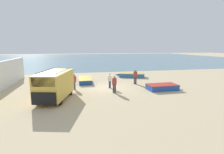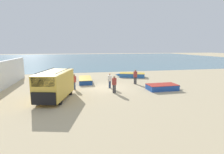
{
  "view_description": "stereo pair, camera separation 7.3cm",
  "coord_description": "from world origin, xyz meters",
  "px_view_note": "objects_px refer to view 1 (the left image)",
  "views": [
    {
      "loc": [
        -3.35,
        -18.4,
        4.46
      ],
      "look_at": [
        0.75,
        1.14,
        1.0
      ],
      "focal_mm": 28.0,
      "sensor_mm": 36.0,
      "label": 1
    },
    {
      "loc": [
        -3.27,
        -18.41,
        4.46
      ],
      "look_at": [
        0.75,
        1.14,
        1.0
      ],
      "focal_mm": 28.0,
      "sensor_mm": 36.0,
      "label": 2
    }
  ],
  "objects_px": {
    "fishing_rowboat_0": "(163,87)",
    "fishing_rowboat_1": "(85,80)",
    "fisherman_1": "(110,79)",
    "fishing_rowboat_2": "(131,75)",
    "fisherman_0": "(135,75)",
    "fisherman_3": "(74,80)",
    "fisherman_2": "(114,83)",
    "parked_van": "(55,84)"
  },
  "relations": [
    {
      "from": "fisherman_2",
      "to": "fishing_rowboat_2",
      "type": "bearing_deg",
      "value": 153.55
    },
    {
      "from": "fishing_rowboat_0",
      "to": "fisherman_1",
      "type": "bearing_deg",
      "value": 158.92
    },
    {
      "from": "parked_van",
      "to": "fishing_rowboat_1",
      "type": "bearing_deg",
      "value": 171.77
    },
    {
      "from": "parked_van",
      "to": "fisherman_0",
      "type": "relative_size",
      "value": 2.9
    },
    {
      "from": "parked_van",
      "to": "fisherman_2",
      "type": "distance_m",
      "value": 5.5
    },
    {
      "from": "fishing_rowboat_1",
      "to": "fishing_rowboat_2",
      "type": "bearing_deg",
      "value": -69.98
    },
    {
      "from": "fisherman_1",
      "to": "fisherman_3",
      "type": "height_order",
      "value": "fisherman_3"
    },
    {
      "from": "fishing_rowboat_0",
      "to": "fishing_rowboat_2",
      "type": "xyz_separation_m",
      "value": [
        -0.87,
        8.14,
        0.01
      ]
    },
    {
      "from": "fisherman_0",
      "to": "fisherman_2",
      "type": "distance_m",
      "value": 4.88
    },
    {
      "from": "fishing_rowboat_1",
      "to": "fishing_rowboat_0",
      "type": "bearing_deg",
      "value": -125.42
    },
    {
      "from": "fishing_rowboat_0",
      "to": "fisherman_1",
      "type": "distance_m",
      "value": 5.71
    },
    {
      "from": "fishing_rowboat_0",
      "to": "fishing_rowboat_2",
      "type": "relative_size",
      "value": 0.84
    },
    {
      "from": "fishing_rowboat_0",
      "to": "fisherman_0",
      "type": "xyz_separation_m",
      "value": [
        -1.92,
        3.33,
        0.75
      ]
    },
    {
      "from": "fisherman_1",
      "to": "fishing_rowboat_1",
      "type": "bearing_deg",
      "value": 169.39
    },
    {
      "from": "parked_van",
      "to": "fishing_rowboat_1",
      "type": "height_order",
      "value": "parked_van"
    },
    {
      "from": "fisherman_0",
      "to": "fisherman_3",
      "type": "distance_m",
      "value": 7.32
    },
    {
      "from": "fisherman_1",
      "to": "fisherman_3",
      "type": "xyz_separation_m",
      "value": [
        -3.8,
        0.1,
        0.0
      ]
    },
    {
      "from": "fishing_rowboat_1",
      "to": "fisherman_0",
      "type": "xyz_separation_m",
      "value": [
        5.89,
        -2.39,
        0.76
      ]
    },
    {
      "from": "fisherman_2",
      "to": "fishing_rowboat_0",
      "type": "bearing_deg",
      "value": 93.68
    },
    {
      "from": "fishing_rowboat_2",
      "to": "fisherman_1",
      "type": "distance_m",
      "value": 7.67
    },
    {
      "from": "fishing_rowboat_1",
      "to": "fisherman_2",
      "type": "height_order",
      "value": "fisherman_2"
    },
    {
      "from": "fishing_rowboat_1",
      "to": "fishing_rowboat_2",
      "type": "xyz_separation_m",
      "value": [
        6.94,
        2.42,
        0.01
      ]
    },
    {
      "from": "parked_van",
      "to": "fisherman_1",
      "type": "relative_size",
      "value": 3.13
    },
    {
      "from": "fishing_rowboat_2",
      "to": "fisherman_0",
      "type": "bearing_deg",
      "value": 99.29
    },
    {
      "from": "fishing_rowboat_2",
      "to": "fisherman_0",
      "type": "xyz_separation_m",
      "value": [
        -1.05,
        -4.81,
        0.74
      ]
    },
    {
      "from": "fishing_rowboat_2",
      "to": "fisherman_3",
      "type": "relative_size",
      "value": 2.78
    },
    {
      "from": "fishing_rowboat_0",
      "to": "fisherman_2",
      "type": "bearing_deg",
      "value": -178.97
    },
    {
      "from": "fisherman_3",
      "to": "fisherman_2",
      "type": "bearing_deg",
      "value": -5.04
    },
    {
      "from": "fishing_rowboat_0",
      "to": "fisherman_2",
      "type": "xyz_separation_m",
      "value": [
        -5.29,
        -0.2,
        0.72
      ]
    },
    {
      "from": "fishing_rowboat_0",
      "to": "fishing_rowboat_1",
      "type": "relative_size",
      "value": 0.79
    },
    {
      "from": "fishing_rowboat_2",
      "to": "fisherman_2",
      "type": "distance_m",
      "value": 9.47
    },
    {
      "from": "fisherman_3",
      "to": "parked_van",
      "type": "bearing_deg",
      "value": -90.42
    },
    {
      "from": "fisherman_0",
      "to": "fisherman_2",
      "type": "xyz_separation_m",
      "value": [
        -3.38,
        -3.53,
        -0.04
      ]
    },
    {
      "from": "parked_van",
      "to": "fishing_rowboat_0",
      "type": "height_order",
      "value": "parked_van"
    },
    {
      "from": "parked_van",
      "to": "fisherman_2",
      "type": "height_order",
      "value": "parked_van"
    },
    {
      "from": "fishing_rowboat_2",
      "to": "fisherman_1",
      "type": "xyz_separation_m",
      "value": [
        -4.46,
        -6.2,
        0.66
      ]
    },
    {
      "from": "fishing_rowboat_1",
      "to": "fishing_rowboat_2",
      "type": "distance_m",
      "value": 7.35
    },
    {
      "from": "fisherman_2",
      "to": "fishing_rowboat_1",
      "type": "bearing_deg",
      "value": -155.49
    },
    {
      "from": "fisherman_0",
      "to": "fisherman_3",
      "type": "relative_size",
      "value": 1.08
    },
    {
      "from": "fishing_rowboat_0",
      "to": "fishing_rowboat_1",
      "type": "distance_m",
      "value": 9.68
    },
    {
      "from": "fisherman_1",
      "to": "fisherman_0",
      "type": "bearing_deg",
      "value": 68.45
    },
    {
      "from": "fisherman_1",
      "to": "fisherman_2",
      "type": "xyz_separation_m",
      "value": [
        0.04,
        -2.13,
        0.04
      ]
    }
  ]
}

